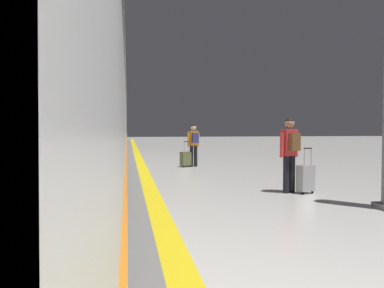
{
  "coord_description": "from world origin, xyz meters",
  "views": [
    {
      "loc": [
        -1.32,
        0.59,
        1.5
      ],
      "look_at": [
        -0.32,
        6.92,
        1.22
      ],
      "focal_mm": 38.58,
      "sensor_mm": 36.0,
      "label": 1
    }
  ],
  "objects_px": {
    "high_speed_train": "(53,76)",
    "suitcase_near": "(305,178)",
    "passenger_mid": "(194,142)",
    "passenger_near": "(290,148)",
    "suitcase_mid": "(186,159)"
  },
  "relations": [
    {
      "from": "suitcase_mid",
      "to": "high_speed_train",
      "type": "bearing_deg",
      "value": -119.44
    },
    {
      "from": "passenger_near",
      "to": "passenger_mid",
      "type": "bearing_deg",
      "value": 100.38
    },
    {
      "from": "high_speed_train",
      "to": "suitcase_near",
      "type": "height_order",
      "value": "high_speed_train"
    },
    {
      "from": "suitcase_near",
      "to": "passenger_mid",
      "type": "bearing_deg",
      "value": 102.8
    },
    {
      "from": "passenger_near",
      "to": "suitcase_mid",
      "type": "relative_size",
      "value": 1.77
    },
    {
      "from": "passenger_near",
      "to": "suitcase_mid",
      "type": "height_order",
      "value": "passenger_near"
    },
    {
      "from": "passenger_near",
      "to": "high_speed_train",
      "type": "bearing_deg",
      "value": -178.53
    },
    {
      "from": "passenger_mid",
      "to": "suitcase_near",
      "type": "bearing_deg",
      "value": -77.2
    },
    {
      "from": "suitcase_mid",
      "to": "passenger_mid",
      "type": "bearing_deg",
      "value": 16.47
    },
    {
      "from": "passenger_mid",
      "to": "suitcase_mid",
      "type": "distance_m",
      "value": 0.71
    },
    {
      "from": "suitcase_near",
      "to": "passenger_mid",
      "type": "relative_size",
      "value": 0.65
    },
    {
      "from": "high_speed_train",
      "to": "passenger_near",
      "type": "distance_m",
      "value": 5.3
    },
    {
      "from": "high_speed_train",
      "to": "suitcase_mid",
      "type": "bearing_deg",
      "value": 60.56
    },
    {
      "from": "passenger_near",
      "to": "suitcase_near",
      "type": "relative_size",
      "value": 1.65
    },
    {
      "from": "passenger_near",
      "to": "suitcase_mid",
      "type": "distance_m",
      "value": 6.46
    }
  ]
}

